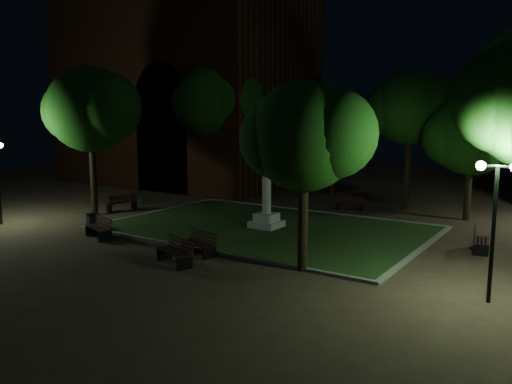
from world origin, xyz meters
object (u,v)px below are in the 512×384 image
bench_near_left (176,252)px  bench_far_side (350,204)px  bicycle (136,197)px  bench_right_side (480,241)px  bench_near_right (199,244)px  bench_west_near (100,228)px  monument (266,210)px  trash_bin (92,222)px  bench_left_side (122,203)px

bench_near_left → bench_far_side: bearing=105.0°
bicycle → bench_right_side: bearing=-89.8°
bench_near_right → bench_west_near: (-5.61, -0.40, 0.01)m
bench_near_left → bench_near_right: size_ratio=1.05×
bench_west_near → bicycle: bench_west_near is taller
bench_right_side → bicycle: 20.71m
monument → bench_west_near: bearing=-131.7°
monument → bench_near_right: 5.57m
bench_far_side → trash_bin: bearing=41.5°
bench_left_side → bicycle: size_ratio=1.23×
bench_left_side → bench_far_side: bench_left_side is taller
bench_near_left → bench_near_right: (-0.15, 1.55, -0.02)m
bicycle → bench_near_left: bearing=-125.9°
bench_west_near → bench_left_side: bench_left_side is taller
bicycle → bench_far_side: bearing=-66.2°
bicycle → trash_bin: bearing=-147.1°
bench_left_side → monument: bearing=110.0°
bench_near_right → bench_right_side: bench_near_right is taller
bench_right_side → trash_bin: size_ratio=2.13×
bench_west_near → bench_near_left: bearing=5.8°
bicycle → bench_west_near: bearing=-141.5°
monument → bench_far_side: (1.49, 6.87, -0.53)m
bench_west_near → bench_left_side: size_ratio=0.99×
trash_bin → bench_left_side: bearing=122.3°
bench_near_right → trash_bin: bench_near_right is taller
monument → bench_far_side: bearing=77.8°
bench_near_right → bench_right_side: bearing=51.6°
bench_near_left → bicycle: bearing=162.1°
bench_near_right → bicycle: size_ratio=1.20×
bench_near_right → bench_left_side: bearing=169.9°
bench_west_near → bicycle: bearing=144.3°
bench_near_right → bench_west_near: 5.63m
bench_far_side → bench_near_left: bearing=72.6°
bench_right_side → trash_bin: (-16.58, -6.32, -0.02)m
bench_near_right → bench_right_side: 11.55m
bench_far_side → monument: bearing=64.6°
monument → bench_far_side: monument is taller
bench_near_left → bench_left_side: 11.91m
bench_near_left → bench_left_side: size_ratio=1.02×
bench_left_side → bicycle: (-1.44, 2.43, -0.06)m
bench_right_side → bench_near_right: bearing=117.1°
bench_west_near → bench_far_side: bench_west_near is taller
monument → bicycle: 11.21m
bench_left_side → bench_far_side: size_ratio=1.10×
monument → bench_near_left: 7.12m
bench_right_side → monument: bearing=88.5°
bench_near_right → bench_left_side: (-9.95, 4.75, 0.01)m
bench_right_side → bench_far_side: (-8.15, 5.59, -0.01)m
bench_near_left → bench_west_near: bearing=-172.1°
bench_left_side → bench_right_side: bearing=111.5°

